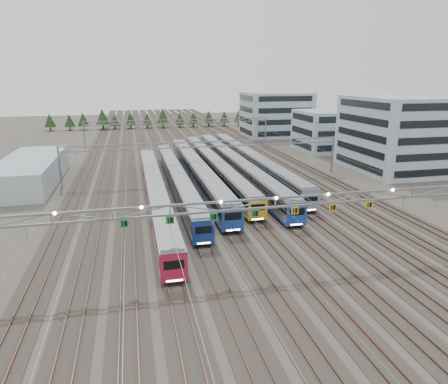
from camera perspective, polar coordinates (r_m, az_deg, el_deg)
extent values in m
plane|color=#47423A|center=(45.62, 7.01, -10.29)|extent=(400.00, 400.00, 0.00)
cube|color=#2D2823|center=(140.48, -7.10, 7.66)|extent=(54.00, 260.00, 0.08)
cube|color=brown|center=(140.14, -17.58, 7.07)|extent=(0.08, 260.00, 0.16)
cube|color=brown|center=(145.32, 3.03, 8.09)|extent=(0.08, 260.00, 0.16)
cube|color=brown|center=(140.39, -7.39, 7.70)|extent=(0.08, 260.00, 0.16)
cube|color=brown|center=(140.54, -6.80, 7.73)|extent=(0.08, 260.00, 0.16)
cube|color=black|center=(68.20, -9.78, -1.03)|extent=(2.31, 57.77, 0.35)
cube|color=#A1A2A8|center=(67.73, -9.85, 0.35)|extent=(2.72, 58.94, 3.06)
cube|color=black|center=(67.64, -9.87, 0.64)|extent=(2.78, 58.65, 0.92)
cube|color=#AF1B3A|center=(68.09, -9.80, -0.70)|extent=(2.77, 58.65, 0.34)
cube|color=slate|center=(67.32, -9.92, 1.68)|extent=(2.45, 57.77, 0.24)
cube|color=#AF1B3A|center=(40.20, -7.15, -10.74)|extent=(2.74, 0.12, 3.06)
cube|color=black|center=(40.01, -7.17, -10.29)|extent=(2.04, 0.10, 0.92)
cube|color=white|center=(40.76, -7.08, -12.45)|extent=(1.63, 0.06, 0.15)
cube|color=black|center=(75.80, -6.76, 0.82)|extent=(2.32, 55.90, 0.35)
cube|color=#A1A2A8|center=(75.38, -6.80, 2.07)|extent=(2.72, 57.04, 3.06)
cube|color=black|center=(75.29, -6.81, 2.34)|extent=(2.78, 56.75, 0.92)
cube|color=navy|center=(75.70, -6.77, 1.12)|extent=(2.77, 56.75, 0.34)
cube|color=slate|center=(75.01, -6.84, 3.28)|extent=(2.45, 55.90, 0.24)
cube|color=navy|center=(48.46, -2.93, -5.83)|extent=(2.74, 0.12, 3.06)
cube|color=black|center=(48.30, -2.93, -5.43)|extent=(2.04, 0.10, 0.92)
cube|color=white|center=(48.92, -2.90, -7.31)|extent=(1.63, 0.06, 0.15)
cube|color=black|center=(80.31, -3.91, 1.78)|extent=(2.58, 57.56, 0.39)
cube|color=#A1A2A8|center=(79.87, -3.93, 3.09)|extent=(3.03, 58.73, 3.41)
cube|color=black|center=(79.78, -3.94, 3.38)|extent=(3.09, 58.44, 1.03)
cube|color=#1B4395|center=(80.20, -3.91, 2.09)|extent=(3.08, 58.44, 0.38)
cube|color=slate|center=(79.49, -3.96, 4.37)|extent=(2.73, 57.56, 0.27)
cube|color=#1B4395|center=(52.25, 1.29, -3.91)|extent=(3.05, 0.12, 3.41)
cube|color=black|center=(52.09, 1.30, -3.49)|extent=(2.28, 0.10, 1.03)
cube|color=white|center=(52.73, 1.30, -5.45)|extent=(1.82, 0.06, 0.16)
cube|color=black|center=(86.04, -1.51, 2.76)|extent=(2.38, 60.99, 0.36)
cube|color=#A1A2A8|center=(85.65, -1.51, 3.90)|extent=(2.80, 62.23, 3.15)
cube|color=black|center=(85.57, -1.52, 4.15)|extent=(2.86, 61.92, 0.95)
cube|color=yellow|center=(85.94, -1.51, 3.04)|extent=(2.85, 61.92, 0.35)
cube|color=slate|center=(85.32, -1.52, 5.00)|extent=(2.52, 60.99, 0.25)
cube|color=yellow|center=(56.60, 4.86, -2.55)|extent=(2.82, 0.12, 3.15)
cube|color=black|center=(56.45, 4.87, -2.19)|extent=(2.10, 0.10, 0.95)
cube|color=white|center=(57.00, 4.84, -3.88)|extent=(1.68, 0.06, 0.15)
cube|color=black|center=(86.54, 1.49, 2.85)|extent=(2.47, 66.51, 0.37)
cube|color=#A1A2A8|center=(86.15, 1.49, 4.02)|extent=(2.91, 67.86, 3.27)
cube|color=black|center=(86.07, 1.50, 4.27)|extent=(2.97, 67.52, 0.99)
cube|color=#1840A8|center=(86.44, 1.49, 3.13)|extent=(2.96, 67.52, 0.36)
cube|color=slate|center=(85.81, 1.50, 5.15)|extent=(2.62, 66.51, 0.26)
cube|color=#1840A8|center=(55.17, 10.38, -3.18)|extent=(2.93, 0.12, 3.27)
cube|color=black|center=(55.02, 10.41, -2.80)|extent=(2.18, 0.10, 0.99)
cube|color=white|center=(55.60, 10.33, -4.59)|extent=(1.74, 0.06, 0.16)
cube|color=black|center=(90.47, 3.79, 3.40)|extent=(2.52, 61.72, 0.38)
cube|color=#A1A2A8|center=(90.08, 3.81, 4.55)|extent=(2.97, 62.98, 3.34)
cube|color=black|center=(90.00, 3.81, 4.80)|extent=(3.03, 62.67, 1.01)
cube|color=gray|center=(90.37, 3.79, 3.67)|extent=(3.02, 62.67, 0.37)
cube|color=slate|center=(89.75, 3.83, 5.66)|extent=(2.67, 61.72, 0.26)
cube|color=gray|center=(61.59, 12.28, -1.21)|extent=(2.99, 0.12, 3.34)
cube|color=black|center=(61.45, 12.31, -0.86)|extent=(2.22, 0.10, 1.01)
cube|color=white|center=(61.97, 12.22, -2.51)|extent=(1.78, 0.06, 0.16)
cube|color=gray|center=(42.75, 7.36, -0.87)|extent=(56.00, 0.22, 0.22)
cube|color=gray|center=(43.05, 7.31, -2.15)|extent=(56.00, 0.22, 0.22)
cube|color=#1B8B39|center=(40.60, -14.06, -4.39)|extent=(0.85, 0.06, 0.85)
cube|color=#1B8B39|center=(40.71, -7.72, -3.98)|extent=(0.85, 0.06, 0.85)
cube|color=#1B8B39|center=(41.32, -1.49, -3.54)|extent=(0.85, 0.06, 0.85)
cube|color=#1B8B39|center=(42.40, 4.49, -3.06)|extent=(0.85, 0.06, 0.85)
cube|color=gold|center=(43.91, 10.10, -2.59)|extent=(0.85, 0.06, 0.85)
cube|color=gold|center=(45.82, 15.29, -2.13)|extent=(0.85, 0.06, 0.85)
cube|color=gold|center=(48.08, 20.03, -1.70)|extent=(0.85, 0.06, 0.85)
cylinder|color=gray|center=(81.04, -22.42, 3.31)|extent=(0.36, 0.36, 8.00)
cylinder|color=gray|center=(90.53, 15.23, 5.19)|extent=(0.36, 0.36, 8.00)
cube|color=gray|center=(80.56, -2.58, 7.19)|extent=(56.00, 0.22, 0.22)
cube|color=gray|center=(80.72, -2.57, 6.49)|extent=(56.00, 0.22, 0.22)
cylinder|color=gray|center=(125.05, -19.35, 7.70)|extent=(0.36, 0.36, 8.00)
cylinder|color=gray|center=(131.40, 5.96, 8.87)|extent=(0.36, 0.36, 8.00)
cube|color=gray|center=(124.74, -6.45, 10.24)|extent=(56.00, 0.22, 0.22)
cube|color=gray|center=(124.84, -6.44, 9.78)|extent=(56.00, 0.22, 0.22)
cube|color=#A7BEC8|center=(97.21, 23.44, 7.60)|extent=(18.00, 22.00, 16.21)
cube|color=#A7BEC8|center=(118.08, 14.19, 8.47)|extent=(14.00, 16.00, 11.25)
cube|color=#A7BEC8|center=(144.86, 7.41, 10.92)|extent=(22.00, 18.00, 15.21)
cube|color=#A7BEC8|center=(87.23, -25.88, 2.72)|extent=(10.00, 30.00, 4.95)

